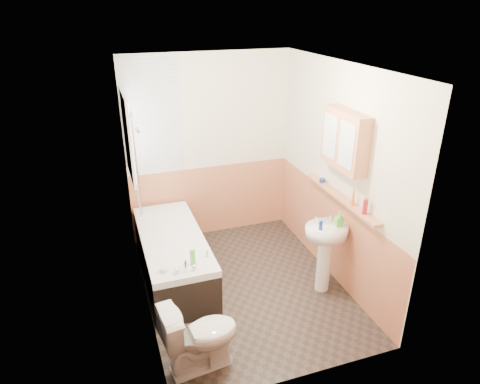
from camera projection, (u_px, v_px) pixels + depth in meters
name	position (u px, v px, depth m)	size (l,w,h in m)	color
floor	(244.00, 286.00, 5.00)	(2.80, 2.80, 0.00)	black
ceiling	(245.00, 66.00, 3.98)	(2.80, 2.80, 0.00)	white
wall_back	(210.00, 149.00, 5.71)	(2.20, 0.02, 2.50)	beige
wall_front	(306.00, 259.00, 3.27)	(2.20, 0.02, 2.50)	beige
wall_left	(137.00, 204.00, 4.16)	(0.02, 2.80, 2.50)	beige
wall_right	(337.00, 176.00, 4.82)	(0.02, 2.80, 2.50)	beige
wainscot_right	(330.00, 234.00, 5.12)	(0.01, 2.80, 1.00)	#D37F56
wainscot_front	(299.00, 333.00, 3.60)	(2.20, 0.01, 1.00)	#D37F56
wainscot_back	(212.00, 200.00, 6.00)	(2.20, 0.01, 1.00)	#D37F56
tile_cladding_left	(140.00, 203.00, 4.17)	(0.01, 2.80, 2.50)	white
tile_return_back	(152.00, 117.00, 5.27)	(0.75, 0.01, 1.50)	white
window	(128.00, 137.00, 4.83)	(0.03, 0.79, 0.99)	white
bathtub	(173.00, 255.00, 5.07)	(0.70, 1.74, 0.70)	black
shower_riser	(137.00, 157.00, 4.41)	(0.10, 0.08, 1.17)	silver
toilet	(200.00, 336.00, 3.79)	(0.39, 0.70, 0.69)	white
sink	(325.00, 244.00, 4.73)	(0.48, 0.39, 0.94)	white
pine_shelf	(340.00, 197.00, 4.68)	(0.10, 1.38, 0.03)	#D37F56
medicine_cabinet	(345.00, 140.00, 4.39)	(0.17, 0.67, 0.61)	#D37F56
foam_can	(365.00, 207.00, 4.25)	(0.05, 0.05, 0.16)	maroon
green_bottle	(354.00, 195.00, 4.42)	(0.05, 0.05, 0.23)	orange
black_jar	(322.00, 180.00, 5.02)	(0.07, 0.07, 0.05)	navy
soap_bottle	(339.00, 223.00, 4.62)	(0.08, 0.17, 0.08)	#59C647
clear_bottle	(321.00, 225.00, 4.53)	(0.04, 0.04, 0.11)	#19339E
blue_gel	(193.00, 258.00, 4.37)	(0.05, 0.03, 0.18)	#59C647
cream_jar	(164.00, 270.00, 4.29)	(0.08, 0.08, 0.05)	silver
orange_bottle	(207.00, 253.00, 4.53)	(0.03, 0.03, 0.09)	silver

